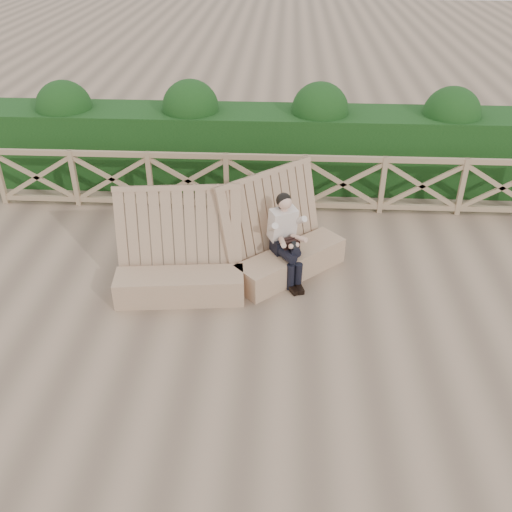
{
  "coord_description": "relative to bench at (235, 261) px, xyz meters",
  "views": [
    {
      "loc": [
        0.35,
        -6.09,
        5.0
      ],
      "look_at": [
        0.0,
        0.4,
        0.9
      ],
      "focal_mm": 40.0,
      "sensor_mm": 36.0,
      "label": 1
    }
  ],
  "objects": [
    {
      "name": "woman",
      "position": [
        0.75,
        0.24,
        0.34
      ],
      "size": [
        0.62,
        0.89,
        1.37
      ],
      "rotation": [
        0.0,
        0.0,
        0.5
      ],
      "color": "black",
      "rests_on": "ground"
    },
    {
      "name": "guardrail",
      "position": [
        0.35,
        2.46,
        0.17
      ],
      "size": [
        10.1,
        0.09,
        1.1
      ],
      "color": "#907053",
      "rests_on": "ground"
    },
    {
      "name": "hedge",
      "position": [
        0.35,
        3.66,
        0.36
      ],
      "size": [
        12.0,
        1.2,
        1.5
      ],
      "primitive_type": "cube",
      "color": "black",
      "rests_on": "ground"
    },
    {
      "name": "ground",
      "position": [
        0.35,
        -1.04,
        -0.39
      ],
      "size": [
        60.0,
        60.0,
        0.0
      ],
      "primitive_type": "plane",
      "color": "brown",
      "rests_on": "ground"
    },
    {
      "name": "bench",
      "position": [
        0.0,
        0.0,
        0.0
      ],
      "size": [
        3.43,
        2.04,
        1.55
      ],
      "rotation": [
        0.0,
        0.0,
        0.39
      ],
      "color": "#997557",
      "rests_on": "ground"
    }
  ]
}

